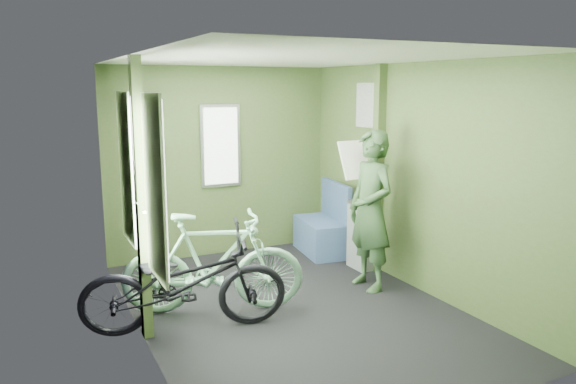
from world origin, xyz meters
The scene contains 6 objects.
room centered at (-0.04, 0.04, 1.44)m, with size 4.00×4.02×2.31m.
bicycle_black centered at (-1.06, -0.09, 0.00)m, with size 0.60×1.73×0.91m, color black.
bicycle_mint centered at (-0.71, 0.18, 0.00)m, with size 0.47×1.65×0.99m, color #7EBC94.
passenger centered at (0.96, 0.16, 0.82)m, with size 0.42×0.71×1.64m.
waste_box centered at (1.26, 0.73, 0.39)m, with size 0.23×0.32×0.78m, color gray.
bench_seat centered at (1.14, 1.45, 0.26)m, with size 0.58×0.89×0.89m.
Camera 1 is at (-2.23, -4.48, 2.06)m, focal length 35.00 mm.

